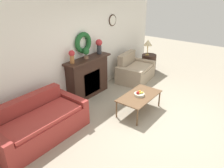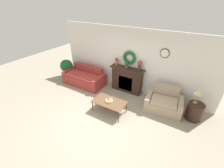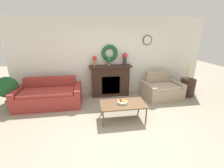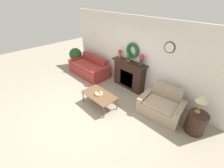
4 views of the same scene
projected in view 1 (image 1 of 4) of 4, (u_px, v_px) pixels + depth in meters
ground_plane at (159, 121)px, 5.15m from camera, size 16.00×16.00×0.00m
wall_back at (82, 48)px, 5.92m from camera, size 6.80×0.19×2.70m
fireplace at (88, 77)px, 6.10m from camera, size 1.47×0.41×1.12m
couch_left at (39, 124)px, 4.50m from camera, size 1.95×0.94×0.84m
loveseat_right at (135, 71)px, 7.22m from camera, size 1.38×1.05×0.89m
coffee_table at (139, 97)px, 5.35m from camera, size 1.18×0.66×0.46m
fruit_bowl at (139, 94)px, 5.31m from camera, size 0.26×0.26×0.13m
side_table_by_loveseat at (149, 63)px, 7.98m from camera, size 0.52×0.52×0.62m
table_lamp at (148, 43)px, 7.65m from camera, size 0.30×0.30×0.55m
vase_on_mantel_left at (72, 56)px, 5.41m from camera, size 0.15×0.15×0.34m
vase_on_mantel_right at (99, 45)px, 6.14m from camera, size 0.19×0.19×0.42m
potted_plant_on_mantel at (86, 52)px, 5.76m from camera, size 0.18×0.18×0.29m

